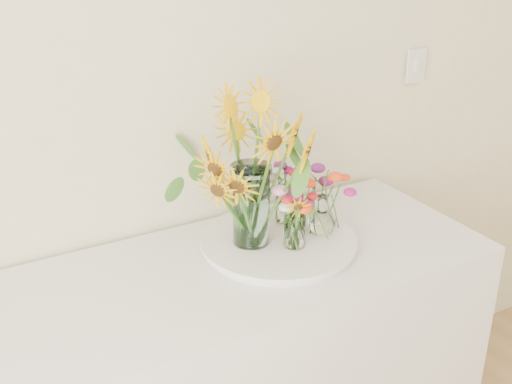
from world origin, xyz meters
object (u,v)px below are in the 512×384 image
mason_jar (251,205)px  small_vase_b (322,214)px  small_vase_c (286,205)px  small_vase_a (295,231)px  tray (278,244)px

mason_jar → small_vase_b: mason_jar is taller
small_vase_b → small_vase_c: small_vase_b is taller
small_vase_a → small_vase_b: size_ratio=0.86×
mason_jar → tray: bearing=-14.4°
mason_jar → small_vase_c: (0.16, 0.07, -0.06)m
small_vase_a → small_vase_c: 0.16m
small_vase_a → small_vase_c: size_ratio=0.91×
small_vase_a → tray: bearing=106.0°
tray → small_vase_c: small_vase_c is taller
small_vase_b → mason_jar: bearing=168.6°
mason_jar → small_vase_b: (0.22, -0.04, -0.06)m
mason_jar → small_vase_b: bearing=-11.4°
mason_jar → small_vase_a: mason_jar is taller
small_vase_b → small_vase_c: bearing=115.2°
small_vase_a → small_vase_c: bearing=66.4°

